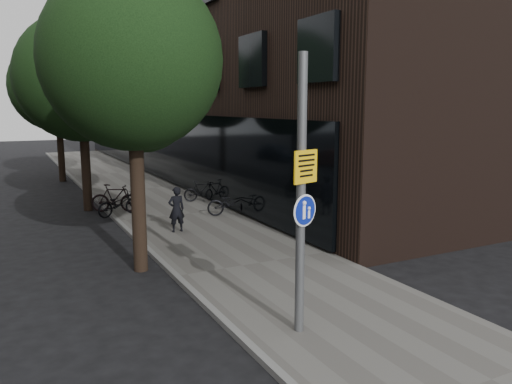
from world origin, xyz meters
TOP-DOWN VIEW (x-y plane):
  - ground at (0.00, 0.00)m, footprint 120.00×120.00m
  - sidewalk at (0.25, 10.00)m, footprint 4.50×60.00m
  - curb_edge at (-2.00, 10.00)m, footprint 0.15×60.00m
  - building_right_dark_brick at (8.50, 22.00)m, footprint 12.00×40.00m
  - street_tree_near at (-2.53, 4.64)m, footprint 4.40×4.40m
  - street_tree_mid at (-2.53, 13.14)m, footprint 5.00×5.00m
  - street_tree_far at (-2.53, 22.14)m, footprint 5.00×5.00m
  - signpost at (-0.96, -0.57)m, footprint 0.56×0.20m
  - pedestrian at (-0.63, 7.51)m, footprint 0.55×0.37m
  - parked_bike_facade_near at (2.00, 8.96)m, footprint 1.94×1.14m
  - parked_bike_facade_far at (2.00, 12.14)m, footprint 1.57×0.81m
  - parked_bike_curb_near at (-1.80, 10.85)m, footprint 1.88×1.23m
  - parked_bike_curb_far at (-1.80, 11.57)m, footprint 1.88×1.27m

SIDE VIEW (x-z plane):
  - ground at x=0.00m, z-range 0.00..0.00m
  - sidewalk at x=0.25m, z-range 0.00..0.12m
  - curb_edge at x=-2.00m, z-range 0.00..0.13m
  - parked_bike_facade_far at x=2.00m, z-range 0.12..1.03m
  - parked_bike_curb_near at x=-1.80m, z-range 0.12..1.06m
  - parked_bike_facade_near at x=2.00m, z-range 0.12..1.08m
  - parked_bike_curb_far at x=-1.80m, z-range 0.12..1.23m
  - pedestrian at x=-0.63m, z-range 0.12..1.62m
  - signpost at x=-0.96m, z-range 0.14..5.13m
  - street_tree_near at x=-2.53m, z-range 1.36..8.86m
  - street_tree_mid at x=-2.53m, z-range 1.21..9.01m
  - street_tree_far at x=-2.53m, z-range 1.21..9.01m
  - building_right_dark_brick at x=8.50m, z-range 0.00..18.00m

